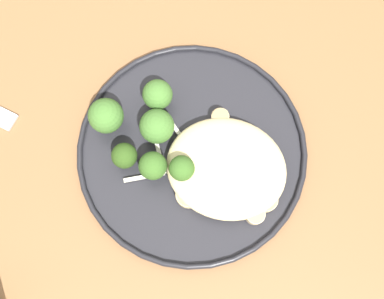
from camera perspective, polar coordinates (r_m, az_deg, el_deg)
ground at (r=1.33m, az=-2.82°, el=-9.30°), size 6.00×6.00×0.00m
wooden_dining_table at (r=0.67m, az=-5.50°, el=-4.31°), size 1.40×1.00×0.74m
dinner_plate at (r=0.59m, az=-0.00°, el=-0.28°), size 0.29×0.29×0.02m
noodle_bed at (r=0.57m, az=4.23°, el=-2.27°), size 0.15×0.13×0.04m
seared_scallop_right_edge at (r=0.59m, az=3.45°, el=3.90°), size 0.02×0.02×0.02m
seared_scallop_tiny_bay at (r=0.57m, az=5.79°, el=-6.67°), size 0.03×0.03×0.01m
seared_scallop_tilted_round at (r=0.57m, az=7.73°, el=-7.93°), size 0.02×0.02×0.02m
seared_scallop_front_small at (r=0.57m, az=8.96°, el=-6.29°), size 0.03×0.03×0.02m
seared_scallop_on_noodles at (r=0.57m, az=1.85°, el=-4.18°), size 0.03×0.03×0.01m
seared_scallop_large_seared at (r=0.57m, az=4.18°, el=-2.42°), size 0.04×0.04×0.01m
seared_scallop_rear_pale at (r=0.57m, az=-0.40°, el=-5.57°), size 0.03×0.03×0.01m
broccoli_floret_small_sprig at (r=0.58m, az=-4.30°, el=6.69°), size 0.04×0.04×0.05m
broccoli_floret_rear_charred at (r=0.55m, az=-4.81°, el=-2.03°), size 0.03×0.03×0.05m
broccoli_floret_split_head at (r=0.57m, az=-4.32°, el=2.84°), size 0.04×0.04×0.05m
broccoli_floret_tall_stalk at (r=0.57m, az=-10.48°, el=4.06°), size 0.04×0.04×0.06m
broccoli_floret_right_tilted at (r=0.56m, az=-8.27°, el=-0.78°), size 0.03×0.03×0.04m
broccoli_floret_front_edge at (r=0.55m, az=-1.26°, el=-2.36°), size 0.03×0.03×0.05m
onion_sliver_short_strip at (r=0.58m, az=-4.05°, el=-0.38°), size 0.03×0.05×0.00m
onion_sliver_pale_crescent at (r=0.58m, az=-5.86°, el=-3.36°), size 0.05×0.03×0.00m
onion_sliver_long_sliver at (r=0.59m, az=-1.53°, el=1.88°), size 0.04×0.03×0.00m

